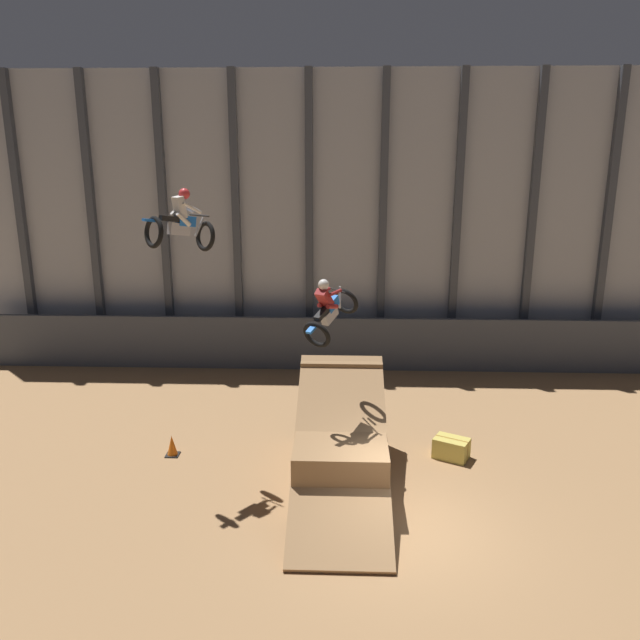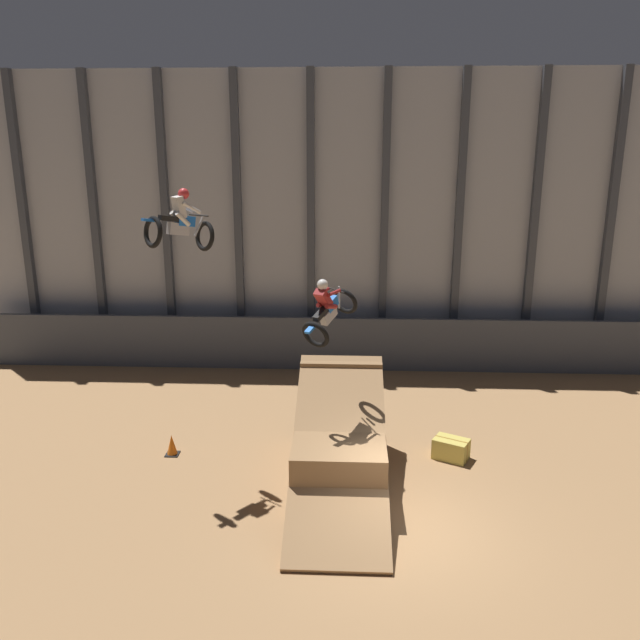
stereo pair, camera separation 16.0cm
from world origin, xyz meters
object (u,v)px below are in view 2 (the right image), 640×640
at_px(dirt_ramp, 340,442).
at_px(traffic_cone_near_ramp, 172,445).
at_px(rider_bike_right_air, 328,310).
at_px(hay_bale_trackside, 451,449).
at_px(rider_bike_left_air, 180,224).

bearing_deg(dirt_ramp, traffic_cone_near_ramp, 169.35).
distance_m(rider_bike_right_air, traffic_cone_near_ramp, 5.97).
xyz_separation_m(rider_bike_right_air, traffic_cone_near_ramp, (-4.29, 0.84, -4.07)).
bearing_deg(hay_bale_trackside, traffic_cone_near_ramp, -178.91).
distance_m(dirt_ramp, hay_bale_trackside, 3.21).
relative_size(rider_bike_right_air, hay_bale_trackside, 1.69).
relative_size(rider_bike_left_air, traffic_cone_near_ramp, 2.88).
relative_size(dirt_ramp, rider_bike_right_air, 3.27).
height_order(traffic_cone_near_ramp, hay_bale_trackside, traffic_cone_near_ramp).
distance_m(rider_bike_left_air, hay_bale_trackside, 9.18).
bearing_deg(hay_bale_trackside, rider_bike_left_air, -171.59).
relative_size(dirt_ramp, hay_bale_trackside, 5.52).
xyz_separation_m(rider_bike_left_air, hay_bale_trackside, (6.78, 1.00, -6.10)).
height_order(rider_bike_left_air, traffic_cone_near_ramp, rider_bike_left_air).
xyz_separation_m(dirt_ramp, rider_bike_left_air, (-3.79, 0.01, 5.49)).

